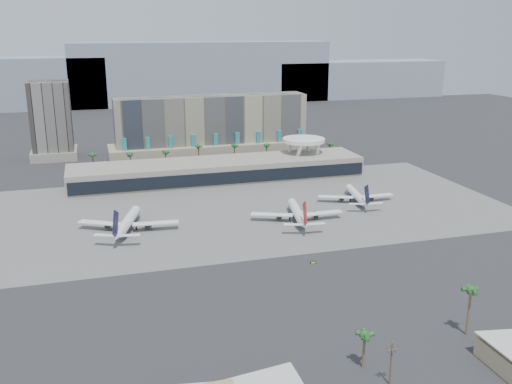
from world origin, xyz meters
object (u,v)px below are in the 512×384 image
object	(u,v)px
airliner_centre	(298,213)
airliner_right	(357,195)
utility_pole	(391,360)
service_vehicle_a	(147,225)
airliner_left	(127,222)
service_vehicle_b	(300,213)
taxiway_sign	(313,262)

from	to	relation	value
airliner_centre	airliner_right	xyz separation A→B (m)	(39.40, 19.25, -0.34)
utility_pole	airliner_centre	size ratio (longest dim) A/B	0.27
airliner_right	service_vehicle_a	distance (m)	107.92
airliner_left	airliner_centre	distance (m)	77.02
airliner_centre	airliner_right	size ratio (longest dim) A/B	1.09
airliner_right	service_vehicle_a	xyz separation A→B (m)	(-107.53, -8.89, -2.38)
utility_pole	airliner_centre	bearing A→B (deg)	80.33
utility_pole	service_vehicle_a	world-z (taller)	utility_pole
airliner_centre	service_vehicle_b	distance (m)	9.27
service_vehicle_a	airliner_right	bearing A→B (deg)	19.25
service_vehicle_b	airliner_right	bearing A→B (deg)	37.00
service_vehicle_b	taxiway_sign	xyz separation A→B (m)	(-15.63, -56.26, -0.38)
utility_pole	airliner_left	world-z (taller)	airliner_left
airliner_left	taxiway_sign	xyz separation A→B (m)	(65.06, -56.83, -3.55)
airliner_centre	service_vehicle_a	bearing A→B (deg)	-177.95
airliner_right	airliner_left	bearing A→B (deg)	-164.49
utility_pole	airliner_left	xyz separation A→B (m)	(-55.26, 133.41, -3.10)
airliner_left	service_vehicle_b	bearing A→B (deg)	16.50
service_vehicle_b	taxiway_sign	distance (m)	58.39
taxiway_sign	service_vehicle_a	bearing A→B (deg)	141.97
service_vehicle_a	service_vehicle_b	distance (m)	72.30
taxiway_sign	service_vehicle_b	bearing A→B (deg)	82.55
service_vehicle_b	service_vehicle_a	bearing A→B (deg)	-163.12
service_vehicle_a	taxiway_sign	distance (m)	81.68
airliner_left	utility_pole	bearing A→B (deg)	-50.59
utility_pole	taxiway_sign	xyz separation A→B (m)	(9.80, 76.58, -6.65)
airliner_centre	airliner_right	distance (m)	43.85
service_vehicle_a	service_vehicle_b	xyz separation A→B (m)	(72.26, -2.61, -0.29)
utility_pole	airliner_centre	distance (m)	126.93
airliner_centre	taxiway_sign	world-z (taller)	airliner_centre
airliner_left	taxiway_sign	bearing A→B (deg)	-24.23
airliner_left	airliner_centre	size ratio (longest dim) A/B	1.02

